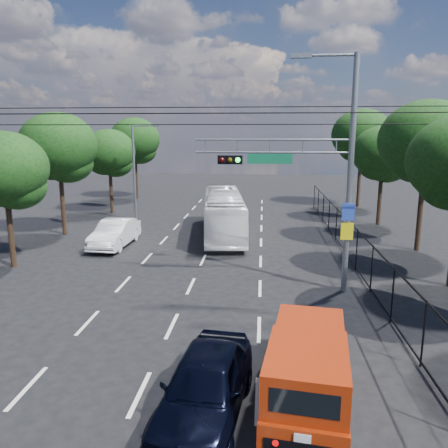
# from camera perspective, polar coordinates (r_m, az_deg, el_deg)

# --- Properties ---
(ground) EXTENTS (120.00, 120.00, 0.00)m
(ground) POSITION_cam_1_polar(r_m,az_deg,el_deg) (12.13, -10.95, -20.94)
(ground) COLOR black
(ground) RESTS_ON ground
(lane_markings) EXTENTS (6.12, 38.00, 0.01)m
(lane_markings) POSITION_cam_1_polar(r_m,az_deg,el_deg) (24.83, -2.12, -3.38)
(lane_markings) COLOR beige
(lane_markings) RESTS_ON ground
(signal_mast) EXTENTS (6.43, 0.39, 9.50)m
(signal_mast) POSITION_cam_1_polar(r_m,az_deg,el_deg) (17.95, 12.39, 7.47)
(signal_mast) COLOR slate
(signal_mast) RESTS_ON ground
(streetlight_left) EXTENTS (2.09, 0.22, 7.08)m
(streetlight_left) POSITION_cam_1_polar(r_m,az_deg,el_deg) (33.22, -11.40, 7.16)
(streetlight_left) COLOR slate
(streetlight_left) RESTS_ON ground
(utility_wires) EXTENTS (22.00, 5.04, 0.74)m
(utility_wires) POSITION_cam_1_polar(r_m,az_deg,el_deg) (18.86, -4.30, 13.96)
(utility_wires) COLOR black
(utility_wires) RESTS_ON ground
(fence_right) EXTENTS (0.06, 34.03, 2.00)m
(fence_right) POSITION_cam_1_polar(r_m,az_deg,el_deg) (23.08, 16.36, -2.41)
(fence_right) COLOR black
(fence_right) RESTS_ON ground
(tree_right_c) EXTENTS (5.10, 5.10, 8.29)m
(tree_right_c) POSITION_cam_1_polar(r_m,az_deg,el_deg) (26.32, 24.91, 9.04)
(tree_right_c) COLOR black
(tree_right_c) RESTS_ON ground
(tree_right_d) EXTENTS (4.32, 4.32, 7.02)m
(tree_right_d) POSITION_cam_1_polar(r_m,az_deg,el_deg) (32.92, 20.04, 8.23)
(tree_right_d) COLOR black
(tree_right_d) RESTS_ON ground
(tree_right_e) EXTENTS (5.28, 5.28, 8.58)m
(tree_right_e) POSITION_cam_1_polar(r_m,az_deg,el_deg) (40.71, 17.55, 10.48)
(tree_right_e) COLOR black
(tree_right_e) RESTS_ON ground
(tree_left_b) EXTENTS (4.08, 4.08, 6.63)m
(tree_left_b) POSITION_cam_1_polar(r_m,az_deg,el_deg) (23.34, -26.65, 5.82)
(tree_left_b) COLOR black
(tree_left_b) RESTS_ON ground
(tree_left_c) EXTENTS (4.80, 4.80, 7.80)m
(tree_left_c) POSITION_cam_1_polar(r_m,az_deg,el_deg) (29.72, -20.73, 8.92)
(tree_left_c) COLOR black
(tree_left_c) RESTS_ON ground
(tree_left_d) EXTENTS (4.20, 4.20, 6.83)m
(tree_left_d) POSITION_cam_1_polar(r_m,az_deg,el_deg) (36.98, -14.71, 8.67)
(tree_left_d) COLOR black
(tree_left_d) RESTS_ON ground
(tree_left_e) EXTENTS (4.92, 4.92, 7.99)m
(tree_left_e) POSITION_cam_1_polar(r_m,az_deg,el_deg) (44.62, -11.53, 10.34)
(tree_left_e) COLOR black
(tree_left_e) RESTS_ON ground
(red_pickup) EXTENTS (2.43, 5.14, 1.85)m
(red_pickup) POSITION_cam_1_polar(r_m,az_deg,el_deg) (11.33, 10.87, -17.66)
(red_pickup) COLOR black
(red_pickup) RESTS_ON ground
(navy_hatchback) EXTENTS (2.32, 4.72, 1.55)m
(navy_hatchback) POSITION_cam_1_polar(r_m,az_deg,el_deg) (10.82, -2.46, -20.29)
(navy_hatchback) COLOR black
(navy_hatchback) RESTS_ON ground
(white_bus) EXTENTS (3.58, 10.37, 2.83)m
(white_bus) POSITION_cam_1_polar(r_m,az_deg,el_deg) (28.10, -0.07, 1.37)
(white_bus) COLOR white
(white_bus) RESTS_ON ground
(white_van) EXTENTS (1.82, 4.79, 1.56)m
(white_van) POSITION_cam_1_polar(r_m,az_deg,el_deg) (26.20, -14.06, -1.18)
(white_van) COLOR white
(white_van) RESTS_ON ground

